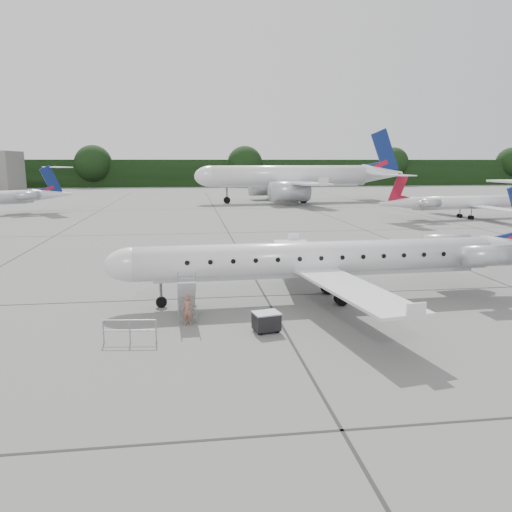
{
  "coord_description": "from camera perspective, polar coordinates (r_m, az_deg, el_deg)",
  "views": [
    {
      "loc": [
        -7.55,
        -23.13,
        7.53
      ],
      "look_at": [
        -3.87,
        4.09,
        2.3
      ],
      "focal_mm": 35.0,
      "sensor_mm": 36.0,
      "label": 1
    }
  ],
  "objects": [
    {
      "name": "main_regional_jet",
      "position": [
        27.18,
        7.21,
        1.61
      ],
      "size": [
        25.97,
        19.2,
        6.47
      ],
      "primitive_type": null,
      "rotation": [
        0.0,
        0.0,
        0.04
      ],
      "color": "silver",
      "rests_on": "ground"
    },
    {
      "name": "bg_regional_right",
      "position": [
        72.61,
        23.46,
        6.33
      ],
      "size": [
        25.41,
        20.18,
        6.01
      ],
      "primitive_type": null,
      "rotation": [
        0.0,
        0.0,
        3.31
      ],
      "color": "silver",
      "rests_on": "ground"
    },
    {
      "name": "passenger",
      "position": [
        23.43,
        -7.8,
        -6.15
      ],
      "size": [
        0.62,
        0.48,
        1.5
      ],
      "primitive_type": "imported",
      "rotation": [
        0.0,
        0.0,
        -0.25
      ],
      "color": "brown",
      "rests_on": "ground"
    },
    {
      "name": "bg_narrowbody",
      "position": [
        93.56,
        3.89,
        10.29
      ],
      "size": [
        40.31,
        30.96,
        13.51
      ],
      "primitive_type": null,
      "rotation": [
        0.0,
        0.0,
        0.11
      ],
      "color": "silver",
      "rests_on": "ground"
    },
    {
      "name": "treeline",
      "position": [
        153.35,
        -4.94,
        9.43
      ],
      "size": [
        260.0,
        4.0,
        8.0
      ],
      "primitive_type": "cube",
      "color": "black",
      "rests_on": "ground"
    },
    {
      "name": "airstair",
      "position": [
        24.51,
        -7.94,
        -4.74
      ],
      "size": [
        0.94,
        2.14,
        2.03
      ],
      "primitive_type": null,
      "rotation": [
        0.0,
        0.0,
        0.04
      ],
      "color": "silver",
      "rests_on": "ground"
    },
    {
      "name": "baggage_cart",
      "position": [
        22.49,
        1.19,
        -7.49
      ],
      "size": [
        1.27,
        1.11,
        0.96
      ],
      "primitive_type": null,
      "rotation": [
        0.0,
        0.0,
        0.22
      ],
      "color": "black",
      "rests_on": "ground"
    },
    {
      "name": "safety_railing",
      "position": [
        21.8,
        -14.23,
        -8.38
      ],
      "size": [
        2.19,
        0.33,
        1.0
      ],
      "primitive_type": null,
      "rotation": [
        0.0,
        0.0,
        -0.11
      ],
      "color": "gray",
      "rests_on": "ground"
    },
    {
      "name": "ground",
      "position": [
        25.47,
        9.99,
        -6.58
      ],
      "size": [
        320.0,
        320.0,
        0.0
      ],
      "primitive_type": "plane",
      "color": "slate",
      "rests_on": "ground"
    }
  ]
}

